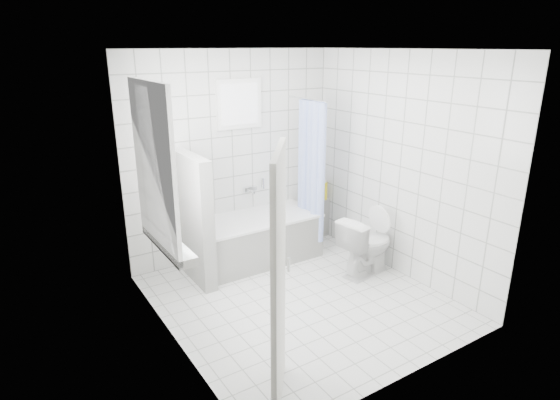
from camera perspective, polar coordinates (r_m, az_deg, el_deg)
ground at (r=5.22m, az=2.39°, el=-12.00°), size 3.00×3.00×0.00m
ceiling at (r=4.50m, az=2.85°, el=17.89°), size 3.00×3.00×0.00m
wall_back at (r=5.94m, az=-5.78°, el=5.29°), size 2.80×0.02×2.60m
wall_front at (r=3.64m, az=16.32°, el=-3.94°), size 2.80×0.02×2.60m
wall_left at (r=4.09m, az=-13.68°, el=-1.26°), size 0.02×3.00×2.60m
wall_right at (r=5.59m, az=14.45°, el=3.97°), size 0.02×3.00×2.60m
window_left at (r=4.29m, az=-14.76°, el=3.78°), size 0.01×0.90×1.40m
window_back at (r=5.83m, az=-4.89°, el=11.57°), size 0.50×0.01×0.50m
window_sill at (r=4.54m, az=-13.46°, el=-5.21°), size 0.18×1.02×0.08m
door at (r=3.39m, az=-0.16°, el=-10.47°), size 0.52×0.66×2.00m
bathtub at (r=5.99m, az=-2.85°, el=-4.69°), size 1.58×0.77×0.58m
partition_wall at (r=5.44m, az=-10.51°, el=-2.25°), size 0.15×0.85×1.50m
tiled_ledge at (r=6.78m, az=4.46°, el=-2.05°), size 0.40×0.24×0.55m
toilet at (r=5.70m, az=10.53°, el=-5.44°), size 0.77×0.50×0.73m
curtain_rod at (r=5.92m, az=3.29°, el=12.19°), size 0.02×0.80×0.02m
shower_curtain at (r=5.98m, az=3.86°, el=3.46°), size 0.14×0.48×1.78m
tub_faucet at (r=6.12m, az=-3.68°, el=1.38°), size 0.18×0.06×0.06m
sill_bottles at (r=4.54m, az=-13.76°, el=-3.04°), size 0.20×0.55×0.32m
ledge_bottles at (r=6.64m, az=4.77°, el=1.03°), size 0.19×0.17×0.25m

